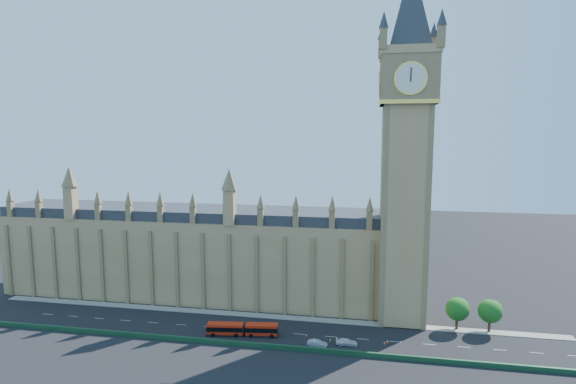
% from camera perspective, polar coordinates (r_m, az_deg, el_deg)
% --- Properties ---
extents(ground, '(400.00, 400.00, 0.00)m').
position_cam_1_polar(ground, '(122.12, -4.41, -17.13)').
color(ground, black).
rests_on(ground, ground).
extents(palace_westminster, '(120.00, 20.00, 28.00)m').
position_cam_1_polar(palace_westminster, '(144.77, -11.94, -7.49)').
color(palace_westminster, '#A78150').
rests_on(palace_westminster, ground).
extents(elizabeth_tower, '(20.59, 20.59, 105.00)m').
position_cam_1_polar(elizabeth_tower, '(121.93, 14.87, 8.99)').
color(elizabeth_tower, '#A78150').
rests_on(elizabeth_tower, ground).
extents(bridge_parapet, '(160.00, 0.60, 1.20)m').
position_cam_1_polar(bridge_parapet, '(114.01, -5.60, -18.68)').
color(bridge_parapet, '#1E4C2D').
rests_on(bridge_parapet, ground).
extents(kerb_north, '(160.00, 3.00, 0.16)m').
position_cam_1_polar(kerb_north, '(130.53, -3.32, -15.41)').
color(kerb_north, gray).
rests_on(kerb_north, ground).
extents(tree_east_near, '(6.00, 6.00, 8.50)m').
position_cam_1_polar(tree_east_near, '(128.11, 20.81, -13.67)').
color(tree_east_near, '#382619').
rests_on(tree_east_near, ground).
extents(tree_east_far, '(6.00, 6.00, 8.50)m').
position_cam_1_polar(tree_east_far, '(129.84, 24.38, -13.57)').
color(tree_east_far, '#382619').
rests_on(tree_east_far, ground).
extents(red_bus, '(18.12, 4.84, 3.05)m').
position_cam_1_polar(red_bus, '(119.14, -5.80, -16.95)').
color(red_bus, red).
rests_on(red_bus, ground).
extents(car_grey, '(5.03, 2.44, 1.65)m').
position_cam_1_polar(car_grey, '(120.27, -5.42, -17.11)').
color(car_grey, '#3F4046').
rests_on(car_grey, ground).
extents(car_silver, '(4.89, 2.21, 1.56)m').
position_cam_1_polar(car_silver, '(113.69, 3.72, -18.64)').
color(car_silver, '#AEB0B6').
rests_on(car_silver, ground).
extents(car_white, '(5.22, 2.14, 1.51)m').
position_cam_1_polar(car_white, '(115.02, 7.46, -18.37)').
color(car_white, silver).
rests_on(car_white, ground).
extents(cone_a, '(0.45, 0.45, 0.67)m').
position_cam_1_polar(cone_a, '(118.47, 2.34, -17.74)').
color(cone_a, black).
rests_on(cone_a, ground).
extents(cone_b, '(0.46, 0.46, 0.64)m').
position_cam_1_polar(cone_b, '(117.10, 12.16, -18.23)').
color(cone_b, black).
rests_on(cone_b, ground).
extents(cone_c, '(0.45, 0.45, 0.67)m').
position_cam_1_polar(cone_c, '(116.59, 5.39, -18.20)').
color(cone_c, black).
rests_on(cone_c, ground).
extents(cone_d, '(0.52, 0.52, 0.78)m').
position_cam_1_polar(cone_d, '(117.65, 12.52, -18.08)').
color(cone_d, black).
rests_on(cone_d, ground).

